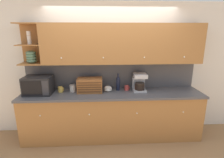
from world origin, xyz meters
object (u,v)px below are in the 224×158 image
at_px(microwave, 39,85).
at_px(coffee_maker, 139,82).
at_px(mug, 61,89).
at_px(bread_box, 90,85).
at_px(storage_canister, 73,88).
at_px(bowl_stack_on_counter, 108,89).
at_px(wine_bottle, 118,83).
at_px(mug_blue_second, 127,88).

bearing_deg(microwave, coffee_maker, 2.63).
xyz_separation_m(mug, bread_box, (0.56, -0.03, 0.08)).
distance_m(storage_canister, bread_box, 0.35).
height_order(bread_box, bowl_stack_on_counter, bread_box).
distance_m(mug, bowl_stack_on_counter, 0.91).
relative_size(microwave, bread_box, 1.05).
height_order(storage_canister, bowl_stack_on_counter, storage_canister).
bearing_deg(bread_box, coffee_maker, 2.74).
xyz_separation_m(microwave, mug, (0.38, 0.07, -0.11)).
bearing_deg(storage_canister, coffee_maker, -0.12).
bearing_deg(mug, bowl_stack_on_counter, 0.92).
relative_size(microwave, wine_bottle, 1.46).
height_order(mug, coffee_maker, coffee_maker).
xyz_separation_m(microwave, mug_blue_second, (1.66, 0.11, -0.12)).
distance_m(microwave, mug, 0.40).
bearing_deg(storage_canister, bread_box, -8.29).
height_order(wine_bottle, mug_blue_second, wine_bottle).
bearing_deg(storage_canister, bowl_stack_on_counter, -0.44).
height_order(microwave, bowl_stack_on_counter, microwave).
relative_size(mug, mug_blue_second, 1.09).
xyz_separation_m(mug, storage_canister, (0.23, 0.02, 0.01)).
bearing_deg(bread_box, bowl_stack_on_counter, 7.18).
bearing_deg(bread_box, microwave, -177.48).
bearing_deg(mug_blue_second, mug, -178.17).
distance_m(microwave, bowl_stack_on_counter, 1.30).
relative_size(storage_canister, wine_bottle, 0.39).
bearing_deg(mug, bread_box, -2.94).
relative_size(bowl_stack_on_counter, mug_blue_second, 1.70).
distance_m(bowl_stack_on_counter, coffee_maker, 0.63).
relative_size(microwave, storage_canister, 3.71).
xyz_separation_m(mug_blue_second, coffee_maker, (0.24, -0.02, 0.13)).
xyz_separation_m(storage_canister, bread_box, (0.33, -0.05, 0.07)).
distance_m(microwave, mug_blue_second, 1.67).
distance_m(storage_canister, bowl_stack_on_counter, 0.68).
distance_m(microwave, wine_bottle, 1.50).
xyz_separation_m(bread_box, wine_bottle, (0.55, 0.08, 0.02)).
bearing_deg(wine_bottle, bowl_stack_on_counter, -169.96).
height_order(mug, wine_bottle, wine_bottle).
distance_m(mug, storage_canister, 0.23).
xyz_separation_m(bowl_stack_on_counter, mug_blue_second, (0.37, 0.03, 0.00)).
relative_size(wine_bottle, coffee_maker, 0.98).
relative_size(mug_blue_second, coffee_maker, 0.28).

